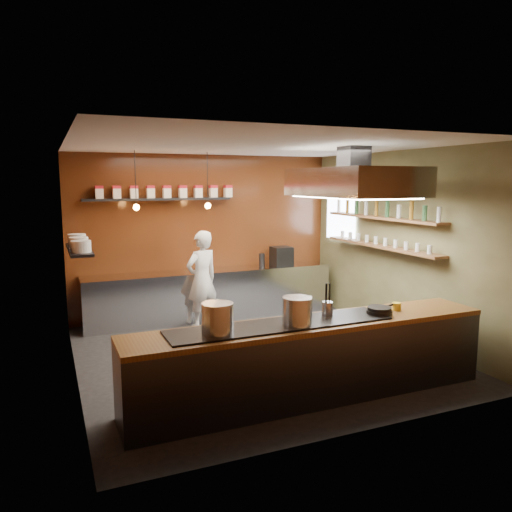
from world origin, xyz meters
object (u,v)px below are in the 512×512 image
stockpot_large (217,318)px  chef (202,279)px  stockpot_small (297,311)px  extractor_hood (353,182)px  espresso_machine (282,256)px

stockpot_large → chef: chef is taller
stockpot_small → chef: bearing=91.3°
extractor_hood → espresso_machine: extractor_hood is taller
espresso_machine → chef: (-1.72, -0.42, -0.24)m
extractor_hood → stockpot_small: 2.47m
stockpot_large → espresso_machine: 4.55m
espresso_machine → extractor_hood: bearing=-91.9°
extractor_hood → stockpot_small: bearing=-140.2°
espresso_machine → chef: bearing=-166.1°
stockpot_small → espresso_machine: 4.14m
espresso_machine → chef: size_ratio=0.22×
espresso_machine → stockpot_large: bearing=-124.0°
stockpot_large → espresso_machine: bearing=55.8°
stockpot_large → espresso_machine: espresso_machine is taller
extractor_hood → stockpot_small: (-1.55, -1.30, -1.41)m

